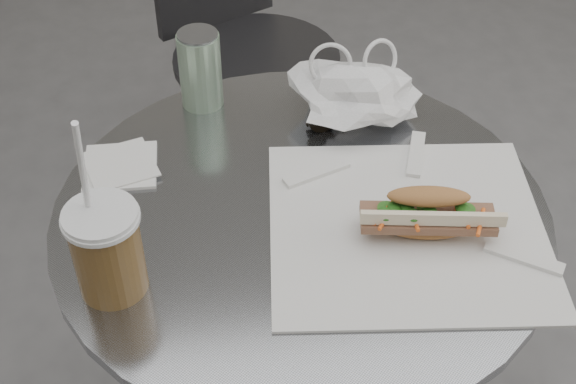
{
  "coord_description": "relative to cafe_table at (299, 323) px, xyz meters",
  "views": [
    {
      "loc": [
        -0.15,
        -0.68,
        1.58
      ],
      "look_at": [
        -0.02,
        0.19,
        0.79
      ],
      "focal_mm": 50.0,
      "sensor_mm": 36.0,
      "label": 1
    }
  ],
  "objects": [
    {
      "name": "drink_can",
      "position": [
        -0.13,
        0.3,
        0.34
      ],
      "size": [
        0.07,
        0.07,
        0.14
      ],
      "color": "#528D56",
      "rests_on": "cafe_table"
    },
    {
      "name": "chair_far",
      "position": [
        0.0,
        0.85,
        -0.11
      ],
      "size": [
        0.44,
        0.47,
        0.79
      ],
      "rotation": [
        0.0,
        0.0,
        3.58
      ],
      "color": "#2A2A2C",
      "rests_on": "ground"
    },
    {
      "name": "banh_mi",
      "position": [
        0.17,
        -0.08,
        0.32
      ],
      "size": [
        0.25,
        0.13,
        0.08
      ],
      "rotation": [
        0.0,
        0.0,
        -0.17
      ],
      "color": "#B47744",
      "rests_on": "sandwich_paper"
    },
    {
      "name": "cafe_table",
      "position": [
        0.0,
        0.0,
        0.0
      ],
      "size": [
        0.76,
        0.76,
        0.74
      ],
      "color": "slate",
      "rests_on": "ground"
    },
    {
      "name": "iced_coffee",
      "position": [
        -0.28,
        -0.11,
        0.35
      ],
      "size": [
        0.1,
        0.1,
        0.3
      ],
      "color": "brown",
      "rests_on": "cafe_table"
    },
    {
      "name": "sunglasses",
      "position": [
        0.1,
        0.2,
        0.29
      ],
      "size": [
        0.11,
        0.05,
        0.05
      ],
      "rotation": [
        0.0,
        0.0,
        0.26
      ],
      "color": "black",
      "rests_on": "cafe_table"
    },
    {
      "name": "plastic_bag",
      "position": [
        0.13,
        0.21,
        0.33
      ],
      "size": [
        0.23,
        0.19,
        0.1
      ],
      "primitive_type": null,
      "rotation": [
        0.0,
        0.0,
        0.14
      ],
      "color": "white",
      "rests_on": "cafe_table"
    },
    {
      "name": "napkin_stack",
      "position": [
        -0.27,
        0.14,
        0.28
      ],
      "size": [
        0.13,
        0.13,
        0.01
      ],
      "color": "white",
      "rests_on": "cafe_table"
    },
    {
      "name": "sandwich_paper",
      "position": [
        0.15,
        -0.06,
        0.28
      ],
      "size": [
        0.45,
        0.43,
        0.0
      ],
      "primitive_type": "cube",
      "rotation": [
        0.0,
        0.0,
        -0.12
      ],
      "color": "white",
      "rests_on": "cafe_table"
    }
  ]
}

